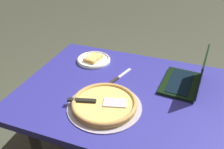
{
  "coord_description": "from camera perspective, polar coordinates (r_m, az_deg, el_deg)",
  "views": [
    {
      "loc": [
        0.33,
        -1.05,
        1.54
      ],
      "look_at": [
        -0.06,
        0.01,
        0.82
      ],
      "focal_mm": 38.21,
      "sensor_mm": 36.0,
      "label": 1
    }
  ],
  "objects": [
    {
      "name": "dining_table",
      "position": [
        1.41,
        2.18,
        -6.62
      ],
      "size": [
        1.14,
        0.9,
        0.73
      ],
      "color": "navy",
      "rests_on": "ground_plane"
    },
    {
      "name": "pizza_tray",
      "position": [
        1.23,
        -1.84,
        -7.01
      ],
      "size": [
        0.39,
        0.39,
        0.04
      ],
      "color": "#9F98A6",
      "rests_on": "dining_table"
    },
    {
      "name": "pizza_plate",
      "position": [
        1.63,
        -4.44,
        3.58
      ],
      "size": [
        0.23,
        0.23,
        0.04
      ],
      "color": "white",
      "rests_on": "dining_table"
    },
    {
      "name": "table_knife",
      "position": [
        1.45,
        1.35,
        -0.83
      ],
      "size": [
        0.09,
        0.22,
        0.01
      ],
      "color": "silver",
      "rests_on": "dining_table"
    },
    {
      "name": "laptop",
      "position": [
        1.43,
        17.62,
        -1.08
      ],
      "size": [
        0.23,
        0.32,
        0.22
      ],
      "color": "black",
      "rests_on": "dining_table"
    }
  ]
}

